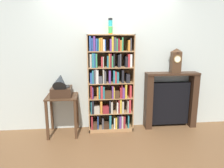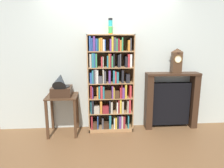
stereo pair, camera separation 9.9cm
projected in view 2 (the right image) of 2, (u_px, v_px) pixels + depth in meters
The scene contains 8 objects.
ground_plane at pixel (111, 133), 3.89m from camera, with size 7.58×6.40×0.02m, color brown.
wall_back at pixel (118, 61), 3.93m from camera, with size 4.58×0.08×2.60m, color beige.
bookshelf at pixel (110, 86), 3.83m from camera, with size 0.83×0.29×1.79m.
cup_stack at pixel (110, 26), 3.64m from camera, with size 0.07×0.07×0.28m.
side_table_left at pixel (63, 105), 3.74m from camera, with size 0.54×0.50×0.72m.
gramophone at pixel (61, 87), 3.62m from camera, with size 0.35×0.47×0.47m.
fireplace_mantel at pixel (171, 101), 4.03m from camera, with size 1.02×0.25×1.09m.
mantel_clock at pixel (177, 61), 3.84m from camera, with size 0.18×0.14×0.45m.
Camera 2 is at (-0.25, -3.59, 1.73)m, focal length 33.17 mm.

